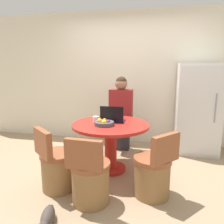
% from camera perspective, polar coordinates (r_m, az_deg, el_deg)
% --- Properties ---
extents(ground_plane, '(12.00, 12.00, 0.00)m').
position_cam_1_polar(ground_plane, '(3.25, 0.01, -16.29)').
color(ground_plane, '#9E8466').
extents(wall_back, '(7.00, 0.06, 2.60)m').
position_cam_1_polar(wall_back, '(4.45, 4.32, 8.73)').
color(wall_back, silver).
rests_on(wall_back, ground_plane).
extents(refrigerator, '(0.73, 0.63, 1.59)m').
position_cam_1_polar(refrigerator, '(4.17, 21.45, 0.79)').
color(refrigerator, white).
rests_on(refrigerator, ground_plane).
extents(dining_table, '(1.12, 1.12, 0.72)m').
position_cam_1_polar(dining_table, '(3.22, -0.37, -6.29)').
color(dining_table, '#B2261E').
rests_on(dining_table, ground_plane).
extents(chair_near_left_corner, '(0.52, 0.52, 0.81)m').
position_cam_1_polar(chair_near_left_corner, '(2.91, -14.08, -13.96)').
color(chair_near_left_corner, olive).
rests_on(chair_near_left_corner, ground_plane).
extents(chair_near_camera, '(0.45, 0.45, 0.81)m').
position_cam_1_polar(chair_near_camera, '(2.58, -5.75, -17.16)').
color(chair_near_camera, olive).
rests_on(chair_near_camera, ground_plane).
extents(chair_near_right_corner, '(0.52, 0.52, 0.81)m').
position_cam_1_polar(chair_near_right_corner, '(2.73, 10.70, -15.54)').
color(chair_near_right_corner, olive).
rests_on(chair_near_right_corner, ground_plane).
extents(person_seated, '(0.40, 0.37, 1.37)m').
position_cam_1_polar(person_seated, '(3.90, 2.47, 0.31)').
color(person_seated, '#2D2D38').
rests_on(person_seated, ground_plane).
extents(laptop, '(0.35, 0.21, 0.25)m').
position_cam_1_polar(laptop, '(3.24, 0.14, -1.66)').
color(laptop, '#141947').
rests_on(laptop, dining_table).
extents(fruit_bowl, '(0.27, 0.27, 0.10)m').
position_cam_1_polar(fruit_bowl, '(3.05, -2.14, -2.88)').
color(fruit_bowl, '#4C4C56').
rests_on(fruit_bowl, dining_table).
extents(coffee_cup, '(0.09, 0.09, 0.09)m').
position_cam_1_polar(coffee_cup, '(3.24, -4.25, -1.90)').
color(coffee_cup, white).
rests_on(coffee_cup, dining_table).
extents(cat, '(0.20, 0.42, 0.15)m').
position_cam_1_polar(cat, '(2.46, -16.54, -24.89)').
color(cat, '#473D38').
rests_on(cat, ground_plane).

